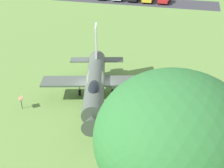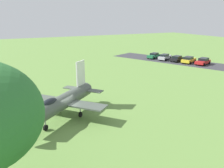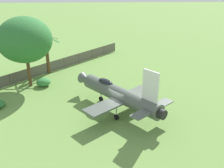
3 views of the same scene
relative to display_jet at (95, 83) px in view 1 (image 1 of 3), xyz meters
name	(u,v)px [view 1 (image 1 of 3)]	position (x,y,z in m)	size (l,w,h in m)	color
ground_plane	(96,101)	(-0.26, -0.22, -1.99)	(200.00, 200.00, 0.00)	#668E42
parking_strip	(134,1)	(-34.06, -20.83, -1.98)	(34.03, 8.00, 0.00)	#38383D
display_jet	(95,83)	(0.00, 0.00, 0.00)	(10.83, 9.96, 5.72)	#4C564C
shade_tree	(174,138)	(6.87, 10.99, 4.13)	(6.63, 6.68, 8.93)	brown
info_plaque	(21,100)	(4.67, -4.23, -1.13)	(0.60, 0.71, 1.14)	#333333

